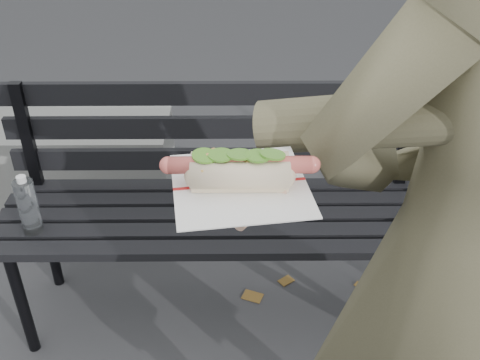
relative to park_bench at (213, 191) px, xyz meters
The scene contains 4 objects.
park_bench is the anchor object (origin of this frame).
concrete_block 1.17m from the park_bench, 138.45° to the left, with size 1.20×0.40×0.40m, color slate.
person 1.05m from the park_bench, 58.28° to the right, with size 0.67×0.44×1.84m, color brown.
held_hotdog 1.16m from the park_bench, 71.70° to the right, with size 0.64×0.32×0.20m.
Camera 1 is at (0.07, -0.75, 1.63)m, focal length 42.00 mm.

